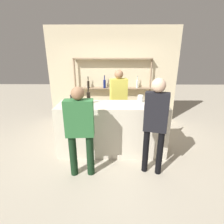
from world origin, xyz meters
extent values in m
plane|color=#B2A893|center=(0.00, 0.00, 0.00)|extent=(16.00, 16.00, 0.00)
cube|color=beige|center=(0.00, 0.00, 0.55)|extent=(2.25, 0.69, 1.09)
cube|color=beige|center=(0.00, 1.94, 1.40)|extent=(3.85, 0.12, 2.80)
cylinder|color=#897056|center=(-1.12, 1.76, 0.96)|extent=(0.05, 0.05, 1.93)
cylinder|color=#897056|center=(1.12, 1.76, 0.96)|extent=(0.05, 0.05, 1.93)
cube|color=#897056|center=(0.00, 1.76, 1.92)|extent=(2.28, 0.18, 0.02)
cube|color=#897056|center=(0.00, 1.76, 1.06)|extent=(2.28, 0.18, 0.02)
cylinder|color=black|center=(-0.73, 1.76, 1.17)|extent=(0.07, 0.07, 0.20)
cone|color=black|center=(-0.73, 1.76, 1.28)|extent=(0.07, 0.07, 0.03)
cylinder|color=black|center=(-0.73, 1.76, 1.34)|extent=(0.03, 0.03, 0.10)
cylinder|color=#232328|center=(-0.73, 1.76, 1.40)|extent=(0.03, 0.03, 0.01)
cylinder|color=#0F1956|center=(-0.24, 1.76, 1.18)|extent=(0.08, 0.08, 0.23)
cone|color=#0F1956|center=(-0.24, 1.76, 1.32)|extent=(0.08, 0.08, 0.03)
cylinder|color=#0F1956|center=(-0.24, 1.76, 1.38)|extent=(0.03, 0.03, 0.10)
cylinder|color=black|center=(-0.24, 1.76, 1.44)|extent=(0.03, 0.03, 0.01)
cylinder|color=black|center=(0.24, 1.76, 1.17)|extent=(0.07, 0.07, 0.21)
cone|color=black|center=(0.24, 1.76, 1.29)|extent=(0.07, 0.07, 0.03)
cylinder|color=black|center=(0.24, 1.76, 1.35)|extent=(0.03, 0.03, 0.10)
cylinder|color=gold|center=(0.24, 1.76, 1.41)|extent=(0.03, 0.03, 0.01)
cylinder|color=silver|center=(0.73, 1.76, 1.18)|extent=(0.07, 0.07, 0.22)
cone|color=silver|center=(0.73, 1.76, 1.31)|extent=(0.07, 0.07, 0.03)
cylinder|color=silver|center=(0.73, 1.76, 1.37)|extent=(0.02, 0.02, 0.09)
cylinder|color=black|center=(0.73, 1.76, 1.42)|extent=(0.03, 0.03, 0.01)
cylinder|color=brown|center=(1.02, 0.19, 1.19)|extent=(0.09, 0.09, 0.20)
cone|color=brown|center=(1.02, 0.19, 1.31)|extent=(0.09, 0.09, 0.04)
cylinder|color=brown|center=(1.02, 0.19, 1.37)|extent=(0.03, 0.03, 0.08)
cylinder|color=#232328|center=(1.02, 0.19, 1.42)|extent=(0.03, 0.03, 0.01)
cylinder|color=black|center=(-0.48, 0.04, 1.21)|extent=(0.07, 0.07, 0.24)
cone|color=black|center=(-0.48, 0.04, 1.35)|extent=(0.07, 0.07, 0.03)
cylinder|color=black|center=(-0.48, 0.04, 1.40)|extent=(0.03, 0.03, 0.07)
cylinder|color=black|center=(-0.48, 0.04, 1.44)|extent=(0.03, 0.03, 0.01)
cylinder|color=black|center=(-0.69, -0.19, 1.18)|extent=(0.08, 0.08, 0.18)
cone|color=black|center=(-0.69, -0.19, 1.29)|extent=(0.08, 0.08, 0.04)
cylinder|color=black|center=(-0.69, -0.19, 1.35)|extent=(0.03, 0.03, 0.08)
cylinder|color=black|center=(-0.69, -0.19, 1.39)|extent=(0.03, 0.03, 0.01)
cylinder|color=silver|center=(0.65, -0.20, 1.09)|extent=(0.06, 0.06, 0.00)
cylinder|color=silver|center=(0.65, -0.20, 1.14)|extent=(0.01, 0.01, 0.09)
cone|color=silver|center=(0.65, -0.20, 1.23)|extent=(0.08, 0.08, 0.08)
cylinder|color=black|center=(-0.74, 0.00, 1.19)|extent=(0.21, 0.21, 0.19)
cylinder|color=black|center=(-0.74, 0.00, 1.29)|extent=(0.22, 0.22, 0.01)
cylinder|color=silver|center=(0.61, 0.20, 1.17)|extent=(0.12, 0.12, 0.15)
sphere|color=tan|center=(0.63, 0.21, 1.14)|extent=(0.02, 0.02, 0.02)
sphere|color=tan|center=(0.60, 0.25, 1.14)|extent=(0.02, 0.02, 0.02)
sphere|color=tan|center=(0.59, 0.23, 1.13)|extent=(0.02, 0.02, 0.02)
sphere|color=tan|center=(0.63, 0.16, 1.12)|extent=(0.02, 0.02, 0.02)
sphere|color=tan|center=(0.57, 0.19, 1.17)|extent=(0.02, 0.02, 0.02)
sphere|color=tan|center=(0.56, 0.24, 1.16)|extent=(0.02, 0.02, 0.02)
sphere|color=tan|center=(0.59, 0.19, 1.12)|extent=(0.02, 0.02, 0.02)
sphere|color=tan|center=(0.64, 0.24, 1.14)|extent=(0.02, 0.02, 0.02)
cylinder|color=black|center=(0.85, -0.73, 0.42)|extent=(0.11, 0.11, 0.84)
cylinder|color=black|center=(0.62, -0.67, 0.42)|extent=(0.11, 0.11, 0.84)
cube|color=black|center=(0.74, -0.70, 1.18)|extent=(0.42, 0.27, 0.67)
sphere|color=#DBB293|center=(0.74, -0.70, 1.62)|extent=(0.23, 0.23, 0.23)
cylinder|color=black|center=(-0.38, -0.76, 0.39)|extent=(0.13, 0.13, 0.78)
cylinder|color=black|center=(-0.68, -0.78, 0.39)|extent=(0.13, 0.13, 0.78)
cube|color=#2D6B38|center=(-0.53, -0.77, 1.09)|extent=(0.48, 0.23, 0.62)
sphere|color=#936B4C|center=(-0.53, -0.77, 1.51)|extent=(0.21, 0.21, 0.21)
cylinder|color=brown|center=(0.02, 0.97, 0.41)|extent=(0.12, 0.12, 0.82)
cylinder|color=brown|center=(0.29, 1.04, 0.41)|extent=(0.12, 0.12, 0.82)
cube|color=#D1C64C|center=(0.16, 1.01, 1.14)|extent=(0.47, 0.29, 0.65)
sphere|color=#936B4C|center=(0.16, 1.01, 1.57)|extent=(0.22, 0.22, 0.22)
camera|label=1|loc=(0.04, -3.41, 2.15)|focal=28.00mm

